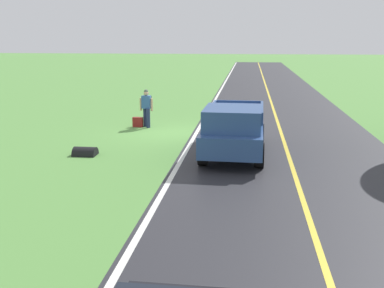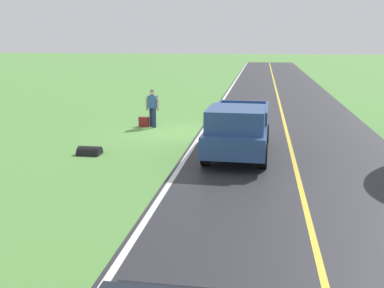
% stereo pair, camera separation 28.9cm
% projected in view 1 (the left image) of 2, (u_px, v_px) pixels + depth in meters
% --- Properties ---
extents(ground_plane, '(200.00, 200.00, 0.00)m').
position_uv_depth(ground_plane, '(171.00, 133.00, 19.69)').
color(ground_plane, '#568E42').
extents(road_surface, '(7.69, 120.00, 0.00)m').
position_uv_depth(road_surface, '(282.00, 136.00, 19.12)').
color(road_surface, '#28282D').
rests_on(road_surface, ground).
extents(lane_edge_line, '(0.16, 117.60, 0.00)m').
position_uv_depth(lane_edge_line, '(196.00, 134.00, 19.56)').
color(lane_edge_line, silver).
rests_on(lane_edge_line, ground).
extents(lane_centre_line, '(0.14, 117.60, 0.00)m').
position_uv_depth(lane_centre_line, '(282.00, 136.00, 19.12)').
color(lane_centre_line, gold).
rests_on(lane_centre_line, ground).
extents(hitchhiker_walking, '(0.62, 0.53, 1.75)m').
position_uv_depth(hitchhiker_walking, '(147.00, 106.00, 20.83)').
color(hitchhiker_walking, navy).
rests_on(hitchhiker_walking, ground).
extents(suitcase_carried, '(0.48, 0.24, 0.45)m').
position_uv_depth(suitcase_carried, '(138.00, 122.00, 21.01)').
color(suitcase_carried, maroon).
rests_on(suitcase_carried, ground).
extents(pickup_truck_passing, '(2.20, 5.45, 1.82)m').
position_uv_depth(pickup_truck_passing, '(234.00, 128.00, 15.77)').
color(pickup_truck_passing, '#2D4C84').
rests_on(pickup_truck_passing, ground).
extents(drainage_culvert, '(0.80, 0.60, 0.60)m').
position_uv_depth(drainage_culvert, '(85.00, 155.00, 15.98)').
color(drainage_culvert, black).
rests_on(drainage_culvert, ground).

